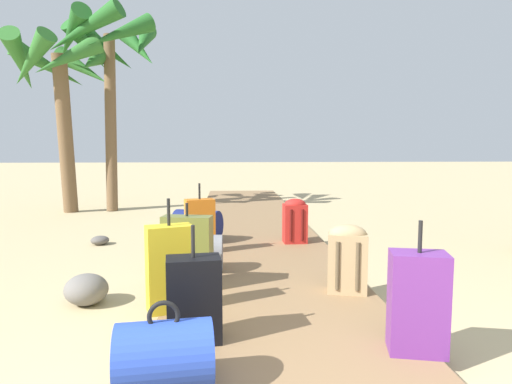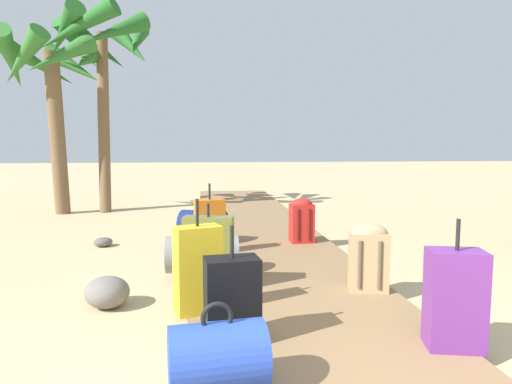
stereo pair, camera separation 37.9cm
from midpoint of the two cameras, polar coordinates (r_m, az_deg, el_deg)
name	(u,v)px [view 2 (the right image)]	position (r m, az deg, el deg)	size (l,w,h in m)	color
ground_plane	(263,248)	(5.72, -0.97, -7.19)	(60.00, 60.00, 0.00)	tan
boardwalk	(254,229)	(6.77, -1.87, -4.79)	(1.73, 10.82, 0.08)	olive
duffel_bag_grey	(203,254)	(4.38, -9.39, -7.88)	(0.70, 0.37, 0.47)	slate
suitcase_yellow	(198,269)	(3.34, -10.77, -9.76)	(0.37, 0.28, 0.84)	gold
backpack_red	(302,219)	(5.63, 3.98, -3.52)	(0.30, 0.25, 0.56)	red
duffel_bag_blue	(217,356)	(2.38, -9.85, -20.18)	(0.52, 0.40, 0.46)	#2847B7
suitcase_purple	(455,299)	(2.92, 20.78, -12.81)	(0.37, 0.29, 0.79)	#6B2D84
duffel_bag_navy	(203,226)	(5.74, -8.69, -4.34)	(0.68, 0.57, 0.51)	navy
backpack_tan	(369,256)	(3.83, 11.54, -8.04)	(0.35, 0.26, 0.58)	tan
suitcase_orange	(210,226)	(5.08, -8.10, -4.42)	(0.36, 0.26, 0.80)	orange
suitcase_black	(232,300)	(2.84, -7.04, -13.68)	(0.36, 0.25, 0.74)	black
suitcase_olive	(209,253)	(3.84, -8.96, -7.78)	(0.44, 0.24, 0.74)	olive
palm_tree_near_left	(50,75)	(9.33, -26.12, 13.39)	(2.06, 2.16, 3.38)	brown
palm_tree_far_left	(101,49)	(9.42, -20.48, 16.86)	(2.17, 2.20, 3.87)	brown
rock_left_mid	(103,242)	(6.17, -20.78, -6.05)	(0.22, 0.24, 0.12)	#5B5651
rock_left_far	(107,292)	(3.91, -21.33, -11.94)	(0.35, 0.36, 0.25)	slate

